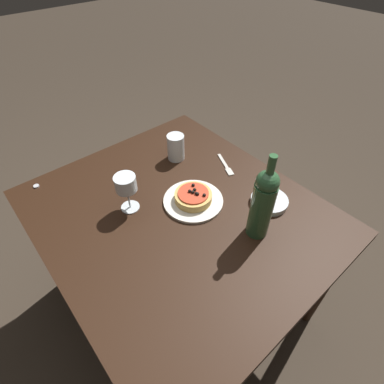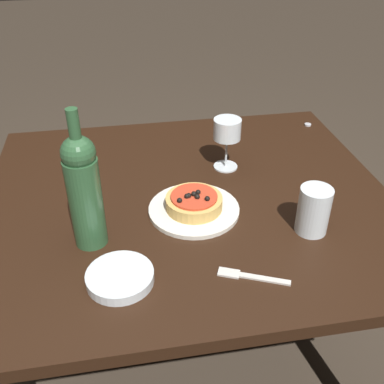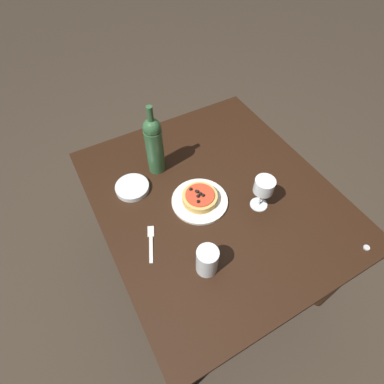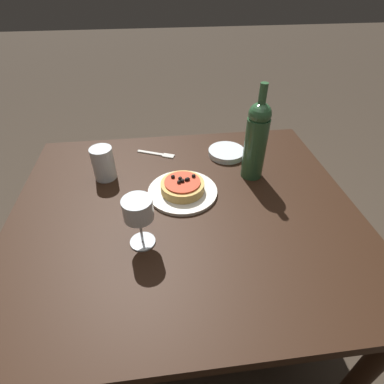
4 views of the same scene
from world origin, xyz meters
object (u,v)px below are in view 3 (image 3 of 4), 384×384
at_px(dining_table, 214,206).
at_px(wine_bottle, 154,145).
at_px(bottle_cap, 367,248).
at_px(dinner_plate, 200,201).
at_px(side_bowl, 132,188).
at_px(pizza, 200,198).
at_px(wine_glass, 264,187).
at_px(fork, 151,241).
at_px(water_cup, 207,261).

distance_m(dining_table, wine_bottle, 0.39).
bearing_deg(bottle_cap, wine_bottle, -145.52).
bearing_deg(bottle_cap, dinner_plate, -138.04).
bearing_deg(side_bowl, pizza, 47.79).
distance_m(dinner_plate, bottle_cap, 0.68).
height_order(pizza, wine_glass, wine_glass).
bearing_deg(wine_glass, bottle_cap, 33.23).
xyz_separation_m(dining_table, fork, (0.08, -0.34, 0.09)).
relative_size(wine_bottle, side_bowl, 2.32).
height_order(pizza, bottle_cap, pizza).
bearing_deg(dinner_plate, fork, -74.23).
bearing_deg(water_cup, wine_bottle, 174.56).
bearing_deg(water_cup, dinner_plate, 154.71).
relative_size(pizza, side_bowl, 1.01).
xyz_separation_m(pizza, fork, (0.08, -0.27, -0.03)).
bearing_deg(pizza, wine_glass, 57.33).
bearing_deg(bottle_cap, water_cup, -111.57).
xyz_separation_m(dinner_plate, bottle_cap, (0.51, 0.46, -0.00)).
relative_size(wine_glass, fork, 1.03).
bearing_deg(fork, water_cup, -122.31).
bearing_deg(wine_glass, dinner_plate, -122.67).
xyz_separation_m(dining_table, wine_glass, (0.14, 0.14, 0.21)).
bearing_deg(side_bowl, fork, -7.46).
bearing_deg(wine_bottle, water_cup, -5.44).
bearing_deg(wine_bottle, pizza, 16.08).
relative_size(side_bowl, bottle_cap, 6.25).
bearing_deg(side_bowl, dinner_plate, 47.80).
bearing_deg(water_cup, pizza, 154.75).
xyz_separation_m(pizza, bottle_cap, (0.51, 0.46, -0.03)).
distance_m(side_bowl, fork, 0.28).
xyz_separation_m(water_cup, side_bowl, (-0.48, -0.10, -0.05)).
distance_m(dining_table, pizza, 0.14).
bearing_deg(wine_glass, pizza, -122.67).
relative_size(side_bowl, fork, 0.96).
xyz_separation_m(pizza, wine_glass, (0.14, 0.21, 0.09)).
height_order(dining_table, side_bowl, side_bowl).
height_order(wine_glass, wine_bottle, wine_bottle).
bearing_deg(water_cup, wine_glass, 111.95).
relative_size(water_cup, fork, 0.79).
xyz_separation_m(wine_glass, fork, (-0.06, -0.48, -0.12)).
xyz_separation_m(dining_table, side_bowl, (-0.21, -0.31, 0.10)).
bearing_deg(dining_table, wine_bottle, -149.98).
bearing_deg(fork, dining_table, -53.88).
bearing_deg(side_bowl, bottle_cap, 43.78).
xyz_separation_m(pizza, side_bowl, (-0.21, -0.23, -0.02)).
distance_m(dining_table, wine_glass, 0.29).
height_order(dinner_plate, water_cup, water_cup).
height_order(dining_table, dinner_plate, dinner_plate).
relative_size(pizza, fork, 0.97).
bearing_deg(wine_glass, fork, -97.34).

